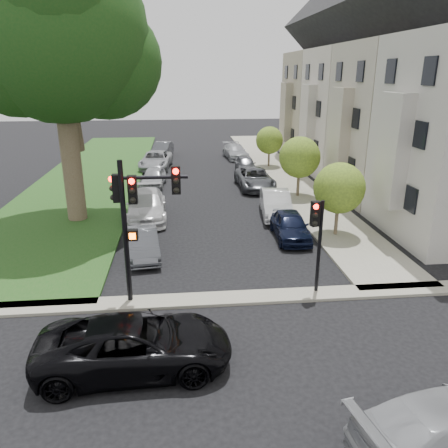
{
  "coord_description": "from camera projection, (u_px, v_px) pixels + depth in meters",
  "views": [
    {
      "loc": [
        -1.77,
        -12.55,
        8.12
      ],
      "look_at": [
        0.0,
        5.0,
        2.0
      ],
      "focal_mm": 35.0,
      "sensor_mm": 36.0,
      "label": 1
    }
  ],
  "objects": [
    {
      "name": "traffic_signal_secondary",
      "position": [
        317.0,
        230.0,
        16.13
      ],
      "size": [
        0.51,
        0.41,
        3.75
      ],
      "color": "black",
      "rests_on": "ground"
    },
    {
      "name": "car_parked_9",
      "position": [
        163.0,
        150.0,
        44.46
      ],
      "size": [
        2.29,
        4.63,
        1.46
      ],
      "primitive_type": "imported",
      "rotation": [
        0.0,
        0.0,
        -0.17
      ],
      "color": "#3F4247",
      "rests_on": "ground"
    },
    {
      "name": "car_parked_7",
      "position": [
        154.0,
        177.0,
        32.81
      ],
      "size": [
        1.95,
        4.19,
        1.39
      ],
      "primitive_type": "imported",
      "rotation": [
        0.0,
        0.0,
        -0.08
      ],
      "color": "#999BA0",
      "rests_on": "ground"
    },
    {
      "name": "car_parked_0",
      "position": [
        290.0,
        225.0,
        22.43
      ],
      "size": [
        1.79,
        4.17,
        1.41
      ],
      "primitive_type": "imported",
      "rotation": [
        0.0,
        0.0,
        -0.03
      ],
      "color": "black",
      "rests_on": "ground"
    },
    {
      "name": "car_parked_3",
      "position": [
        246.0,
        164.0,
        37.57
      ],
      "size": [
        1.66,
        3.98,
        1.35
      ],
      "primitive_type": "imported",
      "rotation": [
        0.0,
        0.0,
        -0.02
      ],
      "color": "#3F4247",
      "rests_on": "ground"
    },
    {
      "name": "car_parked_8",
      "position": [
        156.0,
        160.0,
        38.94
      ],
      "size": [
        3.03,
        5.7,
        1.52
      ],
      "primitive_type": "imported",
      "rotation": [
        0.0,
        0.0,
        -0.09
      ],
      "color": "#999BA0",
      "rests_on": "ground"
    },
    {
      "name": "car_parked_1",
      "position": [
        276.0,
        204.0,
        25.91
      ],
      "size": [
        2.1,
        4.77,
        1.52
      ],
      "primitive_type": "imported",
      "rotation": [
        0.0,
        0.0,
        -0.11
      ],
      "color": "silver",
      "rests_on": "ground"
    },
    {
      "name": "traffic_signal_main",
      "position": [
        136.0,
        207.0,
        15.2
      ],
      "size": [
        2.61,
        0.67,
        5.36
      ],
      "color": "black",
      "rests_on": "ground"
    },
    {
      "name": "ground",
      "position": [
        239.0,
        329.0,
        14.63
      ],
      "size": [
        140.0,
        140.0,
        0.0
      ],
      "primitive_type": "plane",
      "color": "black",
      "rests_on": "ground"
    },
    {
      "name": "small_tree_b",
      "position": [
        300.0,
        157.0,
        29.23
      ],
      "size": [
        2.77,
        2.77,
        4.15
      ],
      "color": "brown",
      "rests_on": "ground"
    },
    {
      "name": "car_parked_5",
      "position": [
        143.0,
        244.0,
        20.21
      ],
      "size": [
        1.84,
        4.01,
        1.28
      ],
      "primitive_type": "imported",
      "rotation": [
        0.0,
        0.0,
        0.13
      ],
      "color": "#3F4247",
      "rests_on": "ground"
    },
    {
      "name": "small_tree_c",
      "position": [
        269.0,
        140.0,
        38.91
      ],
      "size": [
        2.43,
        2.43,
        3.65
      ],
      "color": "brown",
      "rests_on": "ground"
    },
    {
      "name": "sidewalk_cross",
      "position": [
        232.0,
        298.0,
        16.49
      ],
      "size": [
        60.0,
        1.0,
        0.12
      ],
      "primitive_type": "cube",
      "color": "#A6A48C",
      "rests_on": "ground"
    },
    {
      "name": "small_tree_a",
      "position": [
        339.0,
        188.0,
        22.1
      ],
      "size": [
        2.6,
        2.6,
        3.9
      ],
      "color": "brown",
      "rests_on": "ground"
    },
    {
      "name": "grass_strip",
      "position": [
        94.0,
        175.0,
        36.31
      ],
      "size": [
        8.0,
        44.0,
        0.12
      ],
      "primitive_type": "cube",
      "color": "#335220",
      "rests_on": "ground"
    },
    {
      "name": "sidewalk_right",
      "position": [
        279.0,
        171.0,
        37.81
      ],
      "size": [
        3.5,
        44.0,
        0.12
      ],
      "primitive_type": "cube",
      "color": "#A6A48C",
      "rests_on": "ground"
    },
    {
      "name": "house_b",
      "position": [
        400.0,
        92.0,
        28.1
      ],
      "size": [
        7.7,
        7.55,
        15.97
      ],
      "color": "tan",
      "rests_on": "ground"
    },
    {
      "name": "house_d",
      "position": [
        325.0,
        86.0,
        42.2
      ],
      "size": [
        7.7,
        7.55,
        15.97
      ],
      "color": "gray",
      "rests_on": "ground"
    },
    {
      "name": "house_c",
      "position": [
        355.0,
        88.0,
        35.15
      ],
      "size": [
        7.7,
        7.55,
        15.97
      ],
      "color": "#ACACAB",
      "rests_on": "ground"
    },
    {
      "name": "car_parked_6",
      "position": [
        146.0,
        205.0,
        25.48
      ],
      "size": [
        2.52,
        5.62,
        1.6
      ],
      "primitive_type": "imported",
      "rotation": [
        0.0,
        0.0,
        0.05
      ],
      "color": "silver",
      "rests_on": "ground"
    },
    {
      "name": "eucalyptus",
      "position": [
        55.0,
        32.0,
        22.07
      ],
      "size": [
        10.43,
        9.47,
        14.78
      ],
      "color": "brown",
      "rests_on": "ground"
    },
    {
      "name": "car_parked_2",
      "position": [
        255.0,
        179.0,
        32.22
      ],
      "size": [
        2.57,
        5.34,
        1.47
      ],
      "primitive_type": "imported",
      "rotation": [
        0.0,
        0.0,
        0.03
      ],
      "color": "#3F4247",
      "rests_on": "ground"
    },
    {
      "name": "car_cross_near",
      "position": [
        135.0,
        345.0,
        12.47
      ],
      "size": [
        5.65,
        2.81,
        1.54
      ],
      "primitive_type": "imported",
      "rotation": [
        0.0,
        0.0,
        1.62
      ],
      "color": "black",
      "rests_on": "ground"
    },
    {
      "name": "car_parked_4",
      "position": [
        235.0,
        151.0,
        43.52
      ],
      "size": [
        2.42,
        4.99,
        1.4
      ],
      "primitive_type": "imported",
      "rotation": [
        0.0,
        0.0,
        0.1
      ],
      "color": "#999BA0",
      "rests_on": "ground"
    }
  ]
}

